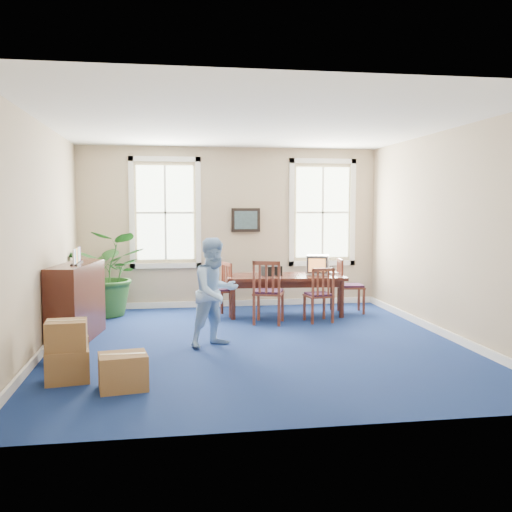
{
  "coord_description": "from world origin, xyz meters",
  "views": [
    {
      "loc": [
        -1.28,
        -8.18,
        2.03
      ],
      "look_at": [
        0.1,
        0.6,
        1.25
      ],
      "focal_mm": 40.0,
      "sensor_mm": 36.0,
      "label": 1
    }
  ],
  "objects": [
    {
      "name": "wall_left",
      "position": [
        -3.0,
        0.0,
        1.6
      ],
      "size": [
        0.0,
        6.5,
        6.5
      ],
      "primitive_type": "plane",
      "rotation": [
        1.57,
        0.0,
        1.57
      ],
      "color": "tan",
      "rests_on": "ground"
    },
    {
      "name": "baseboard_left",
      "position": [
        -2.97,
        0.0,
        0.06
      ],
      "size": [
        0.04,
        6.5,
        0.12
      ],
      "primitive_type": "cube",
      "color": "white",
      "rests_on": "ground"
    },
    {
      "name": "wall_back",
      "position": [
        0.0,
        3.25,
        1.6
      ],
      "size": [
        6.5,
        0.0,
        6.5
      ],
      "primitive_type": "plane",
      "rotation": [
        1.57,
        0.0,
        0.0
      ],
      "color": "tan",
      "rests_on": "ground"
    },
    {
      "name": "potted_plant",
      "position": [
        -2.33,
        2.57,
        0.79
      ],
      "size": [
        1.64,
        1.5,
        1.58
      ],
      "primitive_type": "imported",
      "rotation": [
        0.0,
        0.0,
        -0.2
      ],
      "color": "#265821",
      "rests_on": "ground"
    },
    {
      "name": "chair_end_left",
      "position": [
        -0.39,
        2.17,
        0.5
      ],
      "size": [
        0.56,
        0.56,
        0.99
      ],
      "primitive_type": null,
      "rotation": [
        0.0,
        0.0,
        -1.26
      ],
      "color": "brown",
      "rests_on": "ground"
    },
    {
      "name": "chair_near_right",
      "position": [
        1.34,
        1.43,
        0.48
      ],
      "size": [
        0.49,
        0.49,
        0.97
      ],
      "primitive_type": null,
      "rotation": [
        0.0,
        0.0,
        3.27
      ],
      "color": "brown",
      "rests_on": "ground"
    },
    {
      "name": "baseboard_back",
      "position": [
        0.0,
        3.22,
        0.06
      ],
      "size": [
        6.0,
        0.04,
        0.12
      ],
      "primitive_type": "cube",
      "color": "white",
      "rests_on": "ground"
    },
    {
      "name": "equipment_bag",
      "position": [
        0.65,
        2.22,
        0.83
      ],
      "size": [
        0.39,
        0.31,
        0.17
      ],
      "primitive_type": "cube",
      "rotation": [
        0.0,
        0.0,
        0.27
      ],
      "color": "black",
      "rests_on": "conference_table"
    },
    {
      "name": "wall_front",
      "position": [
        0.0,
        -3.25,
        1.6
      ],
      "size": [
        6.5,
        0.0,
        6.5
      ],
      "primitive_type": "plane",
      "rotation": [
        -1.57,
        0.0,
        0.0
      ],
      "color": "tan",
      "rests_on": "ground"
    },
    {
      "name": "chair_near_left",
      "position": [
        0.45,
        1.43,
        0.55
      ],
      "size": [
        0.63,
        0.63,
        1.11
      ],
      "primitive_type": null,
      "rotation": [
        0.0,
        0.0,
        2.8
      ],
      "color": "brown",
      "rests_on": "ground"
    },
    {
      "name": "cardboard_boxes",
      "position": [
        -2.25,
        -1.37,
        0.38
      ],
      "size": [
        1.54,
        1.54,
        0.75
      ],
      "primitive_type": null,
      "rotation": [
        0.0,
        0.0,
        0.18
      ],
      "color": "olive",
      "rests_on": "ground"
    },
    {
      "name": "window_left",
      "position": [
        -1.3,
        3.23,
        1.9
      ],
      "size": [
        1.4,
        0.12,
        2.2
      ],
      "primitive_type": null,
      "color": "white",
      "rests_on": "ground"
    },
    {
      "name": "window_right",
      "position": [
        1.9,
        3.23,
        1.9
      ],
      "size": [
        1.4,
        0.12,
        2.2
      ],
      "primitive_type": null,
      "color": "white",
      "rests_on": "ground"
    },
    {
      "name": "game_console",
      "position": [
        1.84,
        2.17,
        0.76
      ],
      "size": [
        0.14,
        0.17,
        0.04
      ],
      "primitive_type": "cube",
      "rotation": [
        0.0,
        0.0,
        0.0
      ],
      "color": "white",
      "rests_on": "conference_table"
    },
    {
      "name": "chair_end_right",
      "position": [
        2.18,
        2.17,
        0.52
      ],
      "size": [
        0.51,
        0.51,
        1.03
      ],
      "primitive_type": null,
      "rotation": [
        0.0,
        0.0,
        1.47
      ],
      "color": "brown",
      "rests_on": "ground"
    },
    {
      "name": "conference_table",
      "position": [
        0.9,
        2.17,
        0.37
      ],
      "size": [
        2.25,
        1.15,
        0.74
      ],
      "primitive_type": null,
      "rotation": [
        0.0,
        0.0,
        -0.08
      ],
      "color": "#401B13",
      "rests_on": "ground"
    },
    {
      "name": "wall_picture",
      "position": [
        0.3,
        3.2,
        1.75
      ],
      "size": [
        0.58,
        0.06,
        0.48
      ],
      "primitive_type": null,
      "color": "black",
      "rests_on": "ground"
    },
    {
      "name": "floor",
      "position": [
        0.0,
        0.0,
        0.0
      ],
      "size": [
        6.5,
        6.5,
        0.0
      ],
      "primitive_type": "plane",
      "color": "navy",
      "rests_on": "ground"
    },
    {
      "name": "baseboard_right",
      "position": [
        2.97,
        0.0,
        0.06
      ],
      "size": [
        0.04,
        6.5,
        0.12
      ],
      "primitive_type": "cube",
      "color": "white",
      "rests_on": "ground"
    },
    {
      "name": "ceiling",
      "position": [
        0.0,
        0.0,
        3.2
      ],
      "size": [
        6.5,
        6.5,
        0.0
      ],
      "primitive_type": "plane",
      "rotation": [
        3.14,
        0.0,
        0.0
      ],
      "color": "white",
      "rests_on": "ground"
    },
    {
      "name": "credenza",
      "position": [
        -2.64,
        0.65,
        0.61
      ],
      "size": [
        0.69,
        1.62,
        1.23
      ],
      "primitive_type": "cube",
      "rotation": [
        0.0,
        0.0,
        -0.16
      ],
      "color": "#401B13",
      "rests_on": "ground"
    },
    {
      "name": "brochure_rack",
      "position": [
        -2.62,
        0.65,
        1.36
      ],
      "size": [
        0.33,
        0.57,
        0.26
      ],
      "primitive_type": null,
      "rotation": [
        0.0,
        0.0,
        -0.43
      ],
      "color": "#99999E",
      "rests_on": "credenza"
    },
    {
      "name": "crt_tv",
      "position": [
        1.54,
        2.22,
        0.93
      ],
      "size": [
        0.53,
        0.55,
        0.37
      ],
      "primitive_type": null,
      "rotation": [
        0.0,
        0.0,
        -0.34
      ],
      "color": "#B7B7BC",
      "rests_on": "conference_table"
    },
    {
      "name": "wall_right",
      "position": [
        3.0,
        0.0,
        1.6
      ],
      "size": [
        0.0,
        6.5,
        6.5
      ],
      "primitive_type": "plane",
      "rotation": [
        1.57,
        0.0,
        -1.57
      ],
      "color": "tan",
      "rests_on": "ground"
    },
    {
      "name": "man",
      "position": [
        -0.6,
        -0.03,
        0.79
      ],
      "size": [
        0.97,
        0.91,
        1.58
      ],
      "primitive_type": "imported",
      "rotation": [
        0.0,
        0.0,
        0.54
      ],
      "color": "#94BFF1",
      "rests_on": "ground"
    }
  ]
}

